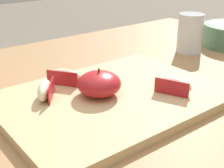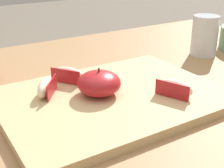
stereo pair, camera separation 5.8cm
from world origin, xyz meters
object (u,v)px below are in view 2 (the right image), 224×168
object	(u,v)px
apple_half_skin_up	(99,83)
apple_wedge_front	(68,74)
apple_wedge_middle	(46,87)
apple_wedge_near_knife	(175,88)
cutting_board	(112,98)
drinking_glass_water	(205,36)

from	to	relation	value
apple_half_skin_up	apple_wedge_front	distance (m)	0.09
apple_wedge_front	apple_wedge_middle	bearing A→B (deg)	-149.41
apple_wedge_near_knife	cutting_board	bearing A→B (deg)	144.64
apple_wedge_middle	apple_wedge_near_knife	size ratio (longest dim) A/B	0.96
drinking_glass_water	apple_wedge_near_knife	bearing A→B (deg)	-145.83
cutting_board	apple_wedge_front	bearing A→B (deg)	114.05
cutting_board	apple_wedge_middle	distance (m)	0.12
apple_wedge_near_knife	apple_wedge_front	bearing A→B (deg)	129.86
cutting_board	apple_half_skin_up	world-z (taller)	apple_half_skin_up
cutting_board	apple_wedge_near_knife	world-z (taller)	apple_wedge_near_knife
apple_half_skin_up	apple_wedge_front	world-z (taller)	apple_half_skin_up
cutting_board	drinking_glass_water	bearing A→B (deg)	17.70
apple_wedge_middle	drinking_glass_water	world-z (taller)	drinking_glass_water
apple_wedge_middle	apple_wedge_front	distance (m)	0.07
apple_wedge_middle	cutting_board	bearing A→B (deg)	-30.44
apple_wedge_front	drinking_glass_water	distance (m)	0.40
apple_half_skin_up	drinking_glass_water	distance (m)	0.39
apple_wedge_near_knife	apple_wedge_front	size ratio (longest dim) A/B	1.04
cutting_board	drinking_glass_water	world-z (taller)	drinking_glass_water
apple_half_skin_up	apple_wedge_middle	world-z (taller)	apple_half_skin_up
apple_wedge_near_knife	drinking_glass_water	world-z (taller)	drinking_glass_water
apple_wedge_front	drinking_glass_water	bearing A→B (deg)	2.43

